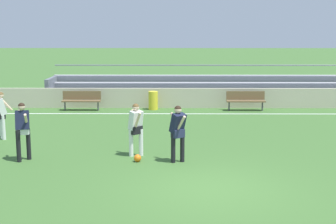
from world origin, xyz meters
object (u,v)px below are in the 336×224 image
(bench_near_wall_gap, at_px, (246,99))
(player_white_dropping_back, at_px, (2,111))
(bleacher_stand, at_px, (211,88))
(player_dark_overlapping, at_px, (178,129))
(bench_far_right, at_px, (82,99))
(trash_bin, at_px, (153,100))
(player_dark_on_ball, at_px, (23,126))
(soccer_ball, at_px, (138,158))
(player_white_trailing_run, at_px, (136,125))

(bench_near_wall_gap, xyz_separation_m, player_white_dropping_back, (-9.39, -5.96, 0.44))
(bleacher_stand, relative_size, bench_near_wall_gap, 9.30)
(bleacher_stand, xyz_separation_m, player_dark_overlapping, (-1.86, -11.38, 0.25))
(bench_far_right, height_order, player_dark_overlapping, player_dark_overlapping)
(bench_far_right, xyz_separation_m, player_dark_overlapping, (4.41, -8.87, 0.44))
(bench_far_right, bearing_deg, trash_bin, 3.62)
(bench_far_right, distance_m, player_white_dropping_back, 6.21)
(player_white_dropping_back, xyz_separation_m, player_dark_on_ball, (1.58, -2.79, 0.04))
(soccer_ball, bearing_deg, bench_near_wall_gap, 63.20)
(bench_far_right, height_order, player_dark_on_ball, player_dark_on_ball)
(player_white_trailing_run, distance_m, player_dark_overlapping, 1.43)
(bench_near_wall_gap, distance_m, player_white_dropping_back, 11.13)
(bleacher_stand, relative_size, player_white_trailing_run, 10.38)
(bleacher_stand, distance_m, player_white_trailing_run, 11.14)
(bench_near_wall_gap, bearing_deg, player_dark_on_ball, -131.75)
(bench_far_right, bearing_deg, player_dark_on_ball, -90.65)
(trash_bin, xyz_separation_m, player_white_dropping_back, (-5.04, -6.17, 0.55))
(player_dark_overlapping, distance_m, soccer_ball, 1.46)
(player_dark_overlapping, bearing_deg, bench_near_wall_gap, 69.62)
(bench_near_wall_gap, bearing_deg, soccer_ball, -116.80)
(bench_near_wall_gap, distance_m, player_white_trailing_run, 9.38)
(player_white_dropping_back, height_order, soccer_ball, player_white_dropping_back)
(bench_near_wall_gap, bearing_deg, bench_far_right, 180.00)
(trash_bin, bearing_deg, player_white_dropping_back, -129.23)
(bleacher_stand, relative_size, bench_far_right, 9.30)
(player_white_dropping_back, xyz_separation_m, soccer_ball, (4.92, -2.88, -0.88))
(trash_bin, height_order, player_white_dropping_back, player_white_dropping_back)
(bench_far_right, relative_size, soccer_ball, 8.18)
(player_white_trailing_run, xyz_separation_m, player_dark_overlapping, (1.26, -0.69, 0.04))
(player_white_dropping_back, relative_size, player_dark_on_ball, 0.97)
(bench_far_right, distance_m, bench_near_wall_gap, 7.71)
(player_white_dropping_back, bearing_deg, bench_near_wall_gap, 32.41)
(bench_far_right, xyz_separation_m, player_white_dropping_back, (-1.68, -5.96, 0.44))
(bench_far_right, distance_m, player_dark_overlapping, 9.92)
(bleacher_stand, xyz_separation_m, bench_near_wall_gap, (1.43, -2.51, -0.19))
(bleacher_stand, bearing_deg, trash_bin, -141.80)
(bench_near_wall_gap, xyz_separation_m, player_dark_on_ball, (-7.81, -8.75, 0.48))
(bleacher_stand, relative_size, player_dark_overlapping, 10.07)
(player_white_trailing_run, xyz_separation_m, player_white_dropping_back, (-4.83, 2.23, 0.03))
(bleacher_stand, distance_m, bench_far_right, 6.76)
(player_white_trailing_run, distance_m, soccer_ball, 1.07)
(player_white_dropping_back, bearing_deg, player_white_trailing_run, -24.74)
(bleacher_stand, xyz_separation_m, soccer_ball, (-3.04, -11.35, -0.63))
(soccer_ball, bearing_deg, player_white_trailing_run, 97.51)
(bleacher_stand, bearing_deg, player_white_trailing_run, -106.28)
(bench_near_wall_gap, xyz_separation_m, player_white_trailing_run, (-4.55, -8.18, 0.41))
(player_dark_on_ball, bearing_deg, player_white_trailing_run, 9.79)
(bleacher_stand, height_order, soccer_ball, bleacher_stand)
(trash_bin, xyz_separation_m, player_dark_on_ball, (-3.46, -8.96, 0.59))
(player_dark_overlapping, xyz_separation_m, soccer_ball, (-1.17, 0.03, -0.88))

